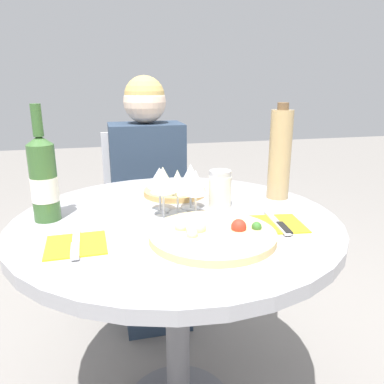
% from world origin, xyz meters
% --- Properties ---
extents(dining_table, '(0.99, 0.99, 0.75)m').
position_xyz_m(dining_table, '(0.00, 0.00, 0.63)').
color(dining_table, slate).
rests_on(dining_table, ground_plane).
extents(chair_behind_diner, '(0.43, 0.43, 0.89)m').
position_xyz_m(chair_behind_diner, '(0.01, 0.85, 0.43)').
color(chair_behind_diner, silver).
rests_on(chair_behind_diner, ground_plane).
extents(seated_diner, '(0.36, 0.47, 1.18)m').
position_xyz_m(seated_diner, '(0.01, 0.70, 0.54)').
color(seated_diner, '#28384C').
rests_on(seated_diner, ground_plane).
extents(pizza_large, '(0.34, 0.34, 0.05)m').
position_xyz_m(pizza_large, '(0.06, -0.19, 0.76)').
color(pizza_large, '#E5C17F').
rests_on(pizza_large, dining_table).
extents(pizza_small_far, '(0.23, 0.23, 0.05)m').
position_xyz_m(pizza_small_far, '(0.05, 0.24, 0.76)').
color(pizza_small_far, tan).
rests_on(pizza_small_far, dining_table).
extents(wine_bottle, '(0.08, 0.08, 0.34)m').
position_xyz_m(wine_bottle, '(-0.38, 0.07, 0.88)').
color(wine_bottle, '#38602D').
rests_on(wine_bottle, dining_table).
extents(tall_carafe, '(0.08, 0.08, 0.33)m').
position_xyz_m(tall_carafe, '(0.39, 0.11, 0.91)').
color(tall_carafe, tan).
rests_on(tall_carafe, dining_table).
extents(sugar_shaker, '(0.08, 0.08, 0.12)m').
position_xyz_m(sugar_shaker, '(0.16, 0.06, 0.81)').
color(sugar_shaker, silver).
rests_on(sugar_shaker, dining_table).
extents(wine_glass_back_left, '(0.08, 0.08, 0.14)m').
position_xyz_m(wine_glass_back_left, '(-0.04, 0.07, 0.86)').
color(wine_glass_back_left, silver).
rests_on(wine_glass_back_left, dining_table).
extents(wine_glass_center, '(0.07, 0.07, 0.14)m').
position_xyz_m(wine_glass_center, '(0.01, 0.03, 0.85)').
color(wine_glass_center, silver).
rests_on(wine_glass_center, dining_table).
extents(wine_glass_back_right, '(0.08, 0.08, 0.15)m').
position_xyz_m(wine_glass_back_right, '(0.06, 0.07, 0.86)').
color(wine_glass_back_right, silver).
rests_on(wine_glass_back_right, dining_table).
extents(wine_glass_front_right, '(0.07, 0.07, 0.14)m').
position_xyz_m(wine_glass_front_right, '(0.06, -0.00, 0.85)').
color(wine_glass_front_right, silver).
rests_on(wine_glass_front_right, dining_table).
extents(wine_glass_front_left, '(0.08, 0.08, 0.16)m').
position_xyz_m(wine_glass_front_left, '(-0.04, -0.00, 0.87)').
color(wine_glass_front_left, silver).
rests_on(wine_glass_front_left, dining_table).
extents(place_setting_left, '(0.15, 0.19, 0.01)m').
position_xyz_m(place_setting_left, '(-0.29, -0.15, 0.75)').
color(place_setting_left, yellow).
rests_on(place_setting_left, dining_table).
extents(place_setting_right, '(0.17, 0.19, 0.01)m').
position_xyz_m(place_setting_right, '(0.27, -0.14, 0.75)').
color(place_setting_right, yellow).
rests_on(place_setting_right, dining_table).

